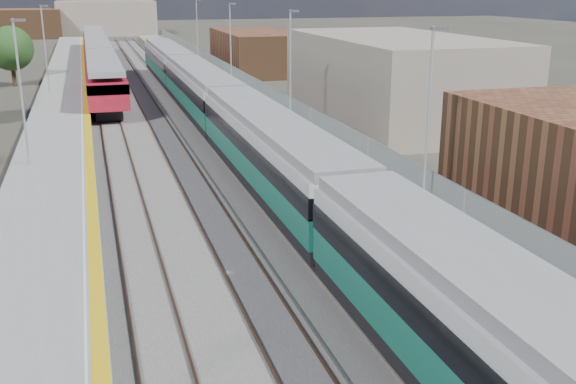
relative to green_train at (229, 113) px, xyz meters
name	(u,v)px	position (x,y,z in m)	size (l,w,h in m)	color
ground	(182,118)	(-1.50, 11.57, -2.37)	(320.00, 320.00, 0.00)	#47443A
ballast_bed	(150,114)	(-3.75, 14.07, -2.34)	(10.50, 155.00, 0.06)	#565451
tracks	(155,109)	(-3.15, 15.75, -2.26)	(8.96, 160.00, 0.17)	#4C3323
platform_right	(240,103)	(3.78, 14.06, -1.83)	(4.70, 155.00, 8.52)	slate
platform_left	(62,112)	(-10.55, 14.06, -1.85)	(4.30, 155.00, 8.52)	slate
green_train	(229,113)	(0.00, 0.00, 0.00)	(3.05, 84.87, 3.36)	black
red_train	(98,56)	(-7.00, 40.77, -0.07)	(3.07, 62.28, 3.88)	black
tree_c	(11,48)	(-15.72, 34.28, 1.52)	(4.55, 4.55, 6.17)	#382619
tree_d	(382,54)	(19.39, 20.08, 1.34)	(4.35, 4.35, 5.89)	#382619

